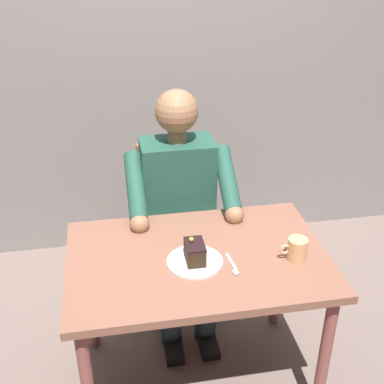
{
  "coord_description": "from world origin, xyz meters",
  "views": [
    {
      "loc": [
        0.32,
        1.65,
        1.93
      ],
      "look_at": [
        0.01,
        -0.1,
        0.96
      ],
      "focal_mm": 46.3,
      "sensor_mm": 36.0,
      "label": 1
    }
  ],
  "objects_px": {
    "chair": "(176,219)",
    "cake_slice": "(195,252)",
    "seated_person": "(180,210)",
    "dining_table": "(198,273)",
    "coffee_cup": "(297,249)",
    "dessert_spoon": "(234,267)"
  },
  "relations": [
    {
      "from": "chair",
      "to": "cake_slice",
      "type": "relative_size",
      "value": 8.1
    },
    {
      "from": "seated_person",
      "to": "cake_slice",
      "type": "height_order",
      "value": "seated_person"
    },
    {
      "from": "dining_table",
      "to": "coffee_cup",
      "type": "relative_size",
      "value": 9.35
    },
    {
      "from": "chair",
      "to": "coffee_cup",
      "type": "xyz_separation_m",
      "value": [
        -0.4,
        0.73,
        0.26
      ]
    },
    {
      "from": "seated_person",
      "to": "dessert_spoon",
      "type": "distance_m",
      "value": 0.59
    },
    {
      "from": "chair",
      "to": "dessert_spoon",
      "type": "distance_m",
      "value": 0.79
    },
    {
      "from": "dining_table",
      "to": "cake_slice",
      "type": "bearing_deg",
      "value": 65.26
    },
    {
      "from": "dining_table",
      "to": "seated_person",
      "type": "xyz_separation_m",
      "value": [
        0.0,
        -0.47,
        0.03
      ]
    },
    {
      "from": "seated_person",
      "to": "coffee_cup",
      "type": "xyz_separation_m",
      "value": [
        -0.4,
        0.56,
        0.1
      ]
    },
    {
      "from": "seated_person",
      "to": "coffee_cup",
      "type": "relative_size",
      "value": 10.86
    },
    {
      "from": "dining_table",
      "to": "cake_slice",
      "type": "distance_m",
      "value": 0.15
    },
    {
      "from": "chair",
      "to": "dining_table",
      "type": "bearing_deg",
      "value": 90.0
    },
    {
      "from": "seated_person",
      "to": "coffee_cup",
      "type": "distance_m",
      "value": 0.69
    },
    {
      "from": "chair",
      "to": "coffee_cup",
      "type": "bearing_deg",
      "value": 118.44
    },
    {
      "from": "seated_person",
      "to": "cake_slice",
      "type": "distance_m",
      "value": 0.52
    },
    {
      "from": "dining_table",
      "to": "chair",
      "type": "height_order",
      "value": "chair"
    },
    {
      "from": "coffee_cup",
      "to": "dessert_spoon",
      "type": "bearing_deg",
      "value": 3.66
    },
    {
      "from": "cake_slice",
      "to": "coffee_cup",
      "type": "height_order",
      "value": "cake_slice"
    },
    {
      "from": "seated_person",
      "to": "chair",
      "type": "bearing_deg",
      "value": -90.0
    },
    {
      "from": "dining_table",
      "to": "chair",
      "type": "xyz_separation_m",
      "value": [
        0.0,
        -0.64,
        -0.12
      ]
    },
    {
      "from": "seated_person",
      "to": "dessert_spoon",
      "type": "xyz_separation_m",
      "value": [
        -0.13,
        0.58,
        0.06
      ]
    },
    {
      "from": "seated_person",
      "to": "cake_slice",
      "type": "xyz_separation_m",
      "value": [
        0.02,
        0.51,
        0.11
      ]
    }
  ]
}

